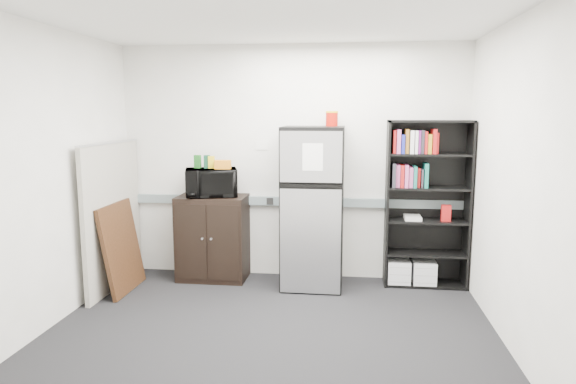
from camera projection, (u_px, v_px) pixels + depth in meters
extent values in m
plane|color=black|center=(269.00, 337.00, 4.47)|extent=(4.00, 4.00, 0.00)
cube|color=white|center=(292.00, 163.00, 5.97)|extent=(4.00, 0.02, 2.70)
cube|color=white|center=(519.00, 188.00, 4.02)|extent=(0.02, 3.50, 2.70)
cube|color=white|center=(43.00, 180.00, 4.50)|extent=(0.02, 3.50, 2.70)
cube|color=white|center=(267.00, 14.00, 4.05)|extent=(4.00, 3.50, 0.02)
cube|color=gray|center=(291.00, 201.00, 6.01)|extent=(3.92, 0.05, 0.10)
cube|color=white|center=(262.00, 146.00, 5.98)|extent=(0.14, 0.00, 0.10)
cube|color=black|center=(387.00, 204.00, 5.72)|extent=(0.02, 0.34, 1.85)
cube|color=black|center=(468.00, 205.00, 5.62)|extent=(0.02, 0.34, 1.85)
cube|color=black|center=(425.00, 202.00, 5.83)|extent=(0.90, 0.02, 1.85)
cube|color=black|center=(430.00, 121.00, 5.53)|extent=(0.90, 0.34, 0.02)
cube|color=black|center=(424.00, 283.00, 5.81)|extent=(0.85, 0.32, 0.03)
cube|color=black|center=(425.00, 253.00, 5.76)|extent=(0.85, 0.32, 0.03)
cube|color=black|center=(426.00, 221.00, 5.70)|extent=(0.85, 0.32, 0.02)
cube|color=black|center=(428.00, 188.00, 5.64)|extent=(0.85, 0.32, 0.02)
cube|color=black|center=(429.00, 154.00, 5.59)|extent=(0.85, 0.32, 0.02)
cube|color=silver|center=(398.00, 271.00, 5.81)|extent=(0.25, 0.30, 0.25)
cube|color=silver|center=(424.00, 272.00, 5.78)|extent=(0.25, 0.30, 0.25)
cube|color=#A29B90|center=(113.00, 217.00, 5.63)|extent=(0.05, 1.30, 1.60)
cube|color=#B2B2B7|center=(109.00, 143.00, 5.50)|extent=(0.06, 1.30, 0.02)
cube|color=black|center=(213.00, 237.00, 5.97)|extent=(0.79, 0.49, 0.98)
cube|color=black|center=(191.00, 242.00, 5.75)|extent=(0.36, 0.01, 0.86)
cube|color=black|center=(224.00, 243.00, 5.71)|extent=(0.36, 0.01, 0.86)
cylinder|color=#B2B2B7|center=(202.00, 239.00, 5.71)|extent=(0.02, 0.02, 0.02)
cylinder|color=#B2B2B7|center=(211.00, 239.00, 5.70)|extent=(0.02, 0.02, 0.02)
imported|color=black|center=(211.00, 182.00, 5.85)|extent=(0.66, 0.54, 0.32)
cube|color=#1A5E1C|center=(198.00, 162.00, 5.87)|extent=(0.08, 0.06, 0.15)
cube|color=#0C3622|center=(207.00, 162.00, 5.86)|extent=(0.08, 0.07, 0.15)
cube|color=gold|center=(211.00, 162.00, 5.85)|extent=(0.08, 0.06, 0.14)
cube|color=orange|center=(223.00, 165.00, 5.79)|extent=(0.19, 0.12, 0.10)
cube|color=black|center=(313.00, 208.00, 5.70)|extent=(0.67, 0.67, 1.76)
cube|color=#B1B2B6|center=(311.00, 157.00, 5.27)|extent=(0.64, 0.02, 0.53)
cube|color=#B1B2B6|center=(310.00, 242.00, 5.41)|extent=(0.64, 0.02, 1.13)
cube|color=black|center=(311.00, 186.00, 5.30)|extent=(0.64, 0.01, 0.03)
cube|color=white|center=(313.00, 157.00, 5.25)|extent=(0.21, 0.00, 0.28)
cube|color=black|center=(313.00, 127.00, 5.56)|extent=(0.67, 0.67, 0.02)
cylinder|color=#A71107|center=(332.00, 119.00, 5.64)|extent=(0.13, 0.13, 0.17)
cylinder|color=gold|center=(332.00, 110.00, 5.63)|extent=(0.14, 0.14, 0.02)
cube|color=#321E0E|center=(122.00, 247.00, 5.56)|extent=(0.20, 0.76, 0.97)
cube|color=beige|center=(124.00, 247.00, 5.56)|extent=(0.14, 0.64, 0.82)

